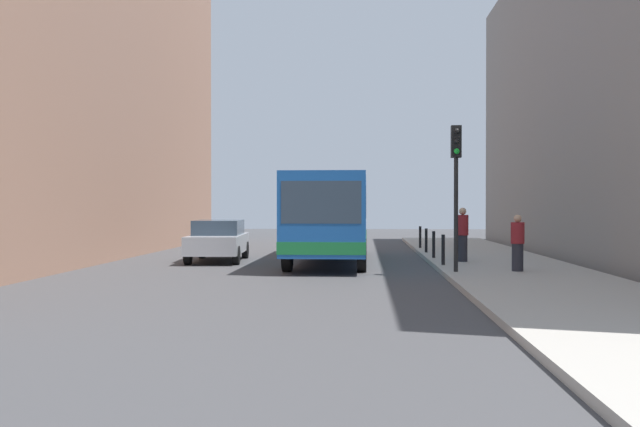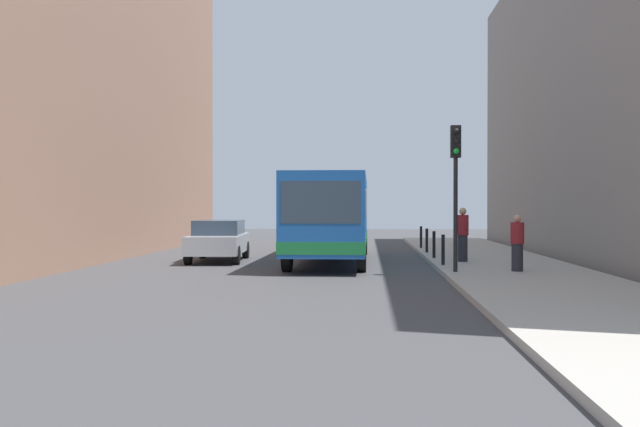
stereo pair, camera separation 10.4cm
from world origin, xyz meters
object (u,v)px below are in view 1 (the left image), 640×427
Objects in this scene: bus at (331,213)px; traffic_light at (456,170)px; car_beside_bus at (218,240)px; pedestrian_near_signal at (518,243)px; pedestrian_mid_sidewalk at (463,235)px; bollard_far at (426,240)px; bollard_farthest at (420,237)px; bollard_mid at (434,244)px; bollard_near at (443,250)px.

traffic_light is at bearing 125.24° from bus.
traffic_light is (7.81, -5.26, 2.22)m from car_beside_bus.
bus is at bearing 177.97° from car_beside_bus.
pedestrian_near_signal is 3.57m from pedestrian_mid_sidewalk.
pedestrian_mid_sidewalk is at bearing 159.46° from bus.
bollard_farthest is at bearing 90.00° from bollard_far.
bollard_mid is at bearing -90.00° from bollard_far.
bus reaches higher than bollard_farthest.
car_beside_bus is at bearing -141.56° from bollard_farthest.
pedestrian_near_signal is (1.86, -11.10, 0.32)m from bollard_farthest.
bollard_near is at bearing 92.47° from traffic_light.
pedestrian_mid_sidewalk is (0.79, -7.70, 0.42)m from bollard_farthest.
pedestrian_near_signal is at bearing 8.92° from traffic_light.
bus is 11.61× the size of bollard_near.
traffic_light is 4.32× the size of bollard_near.
bollard_mid is (-0.10, 5.34, -2.38)m from traffic_light.
bus is at bearing -121.27° from bollard_farthest.
bollard_mid is (3.65, -0.03, -1.10)m from bus.
bollard_mid is 0.59× the size of pedestrian_near_signal.
traffic_light is 4.22m from pedestrian_mid_sidewalk.
traffic_light is at bearing -87.53° from bollard_near.
bus is 4.17m from car_beside_bus.
bollard_farthest is 0.53× the size of pedestrian_mid_sidewalk.
bollard_farthest is at bearing 90.50° from traffic_light.
bollard_near is at bearing -31.38° from pedestrian_near_signal.
pedestrian_mid_sidewalk reaches higher than bollard_mid.
bus reaches higher than pedestrian_mid_sidewalk.
bollard_far is at bearing -90.00° from pedestrian_mid_sidewalk.
car_beside_bus is 4.74× the size of bollard_near.
bollard_far is at bearing 90.00° from bollard_near.
bollard_near is at bearing -90.00° from bollard_far.
bollard_near is 0.59× the size of pedestrian_near_signal.
bus is at bearing 179.57° from bollard_mid.
bollard_mid and bollard_farthest have the same top height.
car_beside_bus is 7.72m from bollard_mid.
pedestrian_near_signal is 0.89× the size of pedestrian_mid_sidewalk.
car_beside_bus reaches higher than bollard_mid.
bus is at bearing 140.15° from bollard_near.
bollard_near and bollard_far have the same top height.
traffic_light is 4.32× the size of bollard_mid.
car_beside_bus is 9.85m from bollard_farthest.
pedestrian_mid_sidewalk is (-1.07, 3.40, 0.11)m from pedestrian_near_signal.
bollard_far is (-0.10, 8.36, -2.38)m from traffic_light.
bus is 11.61× the size of bollard_mid.
bollard_farthest is (7.71, 6.12, -0.16)m from car_beside_bus.
pedestrian_mid_sidewalk reaches higher than bollard_far.
traffic_light is 5.85m from bollard_mid.
pedestrian_near_signal is (5.51, -5.09, -0.78)m from bus.
bus is at bearing -140.67° from bollard_far.
bollard_far is at bearing -161.68° from car_beside_bus.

